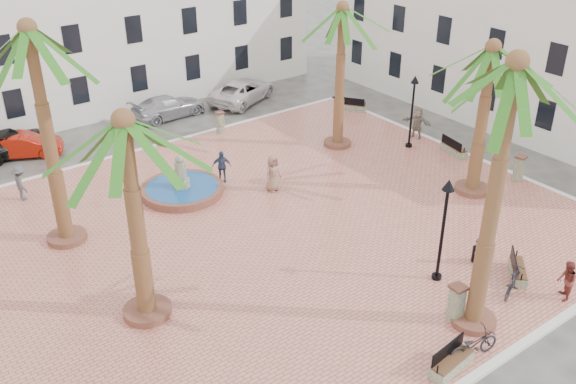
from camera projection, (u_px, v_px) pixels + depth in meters
The scene contains 35 objects.
ground at pixel (270, 231), 27.75m from camera, with size 120.00×120.00×0.00m, color #56544F.
plaza at pixel (269, 230), 27.71m from camera, with size 26.00×22.00×0.15m, color #D07665.
kerb_n at pixel (155, 146), 35.49m from camera, with size 26.30×0.30×0.16m, color silver.
kerb_s at pixel (473, 377), 19.93m from camera, with size 26.30×0.30×0.16m, color silver.
kerb_e at pixel (466, 154), 34.56m from camera, with size 0.30×22.30×0.16m, color silver.
building_north at pixel (82, 30), 39.65m from camera, with size 30.40×7.40×9.50m.
building_east at pixel (527, 44), 37.58m from camera, with size 7.40×26.40×9.00m.
fountain at pixel (182, 188), 30.35m from camera, with size 3.87×3.87×2.00m.
palm_nw at pixel (32, 53), 23.13m from camera, with size 5.25×5.25×9.23m.
palm_sw at pixel (127, 148), 19.56m from camera, with size 5.52×5.52×7.66m.
palm_s at pixel (512, 94), 18.25m from camera, with size 5.08×5.08×9.56m.
palm_e at pixel (490, 66), 27.82m from camera, with size 5.29×5.29×7.36m.
palm_ne at pixel (342, 24), 32.39m from camera, with size 4.87×4.87×7.83m.
bench_s at pixel (451, 363), 20.02m from camera, with size 1.77×0.71×0.91m.
bench_se at pixel (517, 271), 24.43m from camera, with size 1.60×1.52×0.89m.
bench_e at pixel (454, 149), 34.37m from camera, with size 0.85×1.78×0.90m.
bench_ne at pixel (352, 107), 40.12m from camera, with size 1.36×1.65×0.87m.
lamppost_s at pixel (445, 213), 23.08m from camera, with size 0.46×0.46×4.23m.
lamppost_e at pixel (413, 99), 34.02m from camera, with size 0.44×0.44×4.04m.
bollard_se at pixel (456, 303), 21.89m from camera, with size 0.55×0.55×1.45m.
bollard_n at pixel (220, 122), 36.78m from camera, with size 0.46×0.46×1.26m.
bollard_e at pixel (519, 168), 31.32m from camera, with size 0.57×0.57×1.35m.
litter_bin at pixel (476, 254), 25.30m from camera, with size 0.34×0.34×0.66m, color black.
cyclist_a at pixel (481, 246), 24.91m from camera, with size 0.60×0.40×1.65m, color #353853.
bicycle_a at pixel (473, 345), 20.41m from camera, with size 0.66×1.90×1.00m, color black.
cyclist_b at pixel (567, 281), 22.97m from camera, with size 0.76×0.59×1.56m, color maroon.
bicycle_b at pixel (513, 282), 23.35m from camera, with size 0.49×1.74×1.05m, color black.
pedestrian_fountain_a at pixel (273, 173), 30.36m from camera, with size 0.88×0.57×1.80m, color #896551.
pedestrian_fountain_b at pixel (222, 166), 31.26m from camera, with size 0.94×0.39×1.60m, color #323C59.
pedestrian_north at pixel (21, 183), 29.59m from camera, with size 1.09×0.63×1.68m, color #46464A.
pedestrian_east at pixel (417, 123), 36.01m from camera, with size 1.68×0.53×1.81m, color gray.
car_black at pixel (10, 142), 34.31m from camera, with size 1.81×4.49×1.53m, color black.
car_red at pixel (23, 145), 34.22m from camera, with size 1.39×3.97×1.31m, color #961507.
car_silver at pixel (168, 107), 39.29m from camera, with size 1.91×4.69×1.36m, color #B0AFB8.
car_white at pixel (242, 91), 41.74m from camera, with size 2.42×5.25×1.46m, color silver.
Camera 1 is at (-13.51, -19.47, 14.55)m, focal length 40.00 mm.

